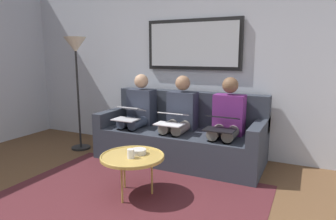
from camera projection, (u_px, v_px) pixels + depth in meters
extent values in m
cube|color=#B7BCC6|center=(195.00, 62.00, 4.32)|extent=(6.00, 0.12, 2.60)
cube|color=#4C1E23|center=(131.00, 197.00, 3.01)|extent=(2.60, 1.80, 0.01)
cube|color=#2D333D|center=(179.00, 145.00, 4.04)|extent=(2.20, 0.90, 0.42)
cube|color=#2D333D|center=(189.00, 108.00, 4.27)|extent=(2.20, 0.20, 0.48)
cube|color=#2D333D|center=(259.00, 131.00, 3.54)|extent=(0.14, 0.90, 0.20)
cube|color=#2D333D|center=(116.00, 116.00, 4.42)|extent=(0.14, 0.90, 0.20)
cube|color=black|center=(193.00, 45.00, 4.20)|extent=(1.40, 0.04, 0.70)
cube|color=#B2B7BC|center=(192.00, 45.00, 4.18)|extent=(1.30, 0.01, 0.60)
cylinder|color=tan|center=(132.00, 157.00, 2.99)|extent=(0.64, 0.64, 0.03)
torus|color=tan|center=(132.00, 156.00, 2.99)|extent=(0.64, 0.64, 0.02)
cylinder|color=#B28E42|center=(122.00, 184.00, 2.86)|extent=(0.02, 0.02, 0.39)
cylinder|color=#B28E42|center=(152.00, 176.00, 3.04)|extent=(0.02, 0.02, 0.39)
cylinder|color=#B28E42|center=(124.00, 171.00, 3.18)|extent=(0.02, 0.02, 0.39)
cylinder|color=silver|center=(131.00, 154.00, 2.91)|extent=(0.07, 0.07, 0.09)
cylinder|color=beige|center=(139.00, 152.00, 3.04)|extent=(0.16, 0.16, 0.05)
cube|color=#66236B|center=(229.00, 114.00, 3.77)|extent=(0.38, 0.22, 0.50)
sphere|color=brown|center=(230.00, 85.00, 3.70)|extent=(0.20, 0.20, 0.20)
cylinder|color=gray|center=(232.00, 133.00, 3.58)|extent=(0.14, 0.42, 0.14)
cylinder|color=gray|center=(217.00, 131.00, 3.65)|extent=(0.14, 0.42, 0.14)
cylinder|color=gray|center=(226.00, 161.00, 3.44)|extent=(0.11, 0.11, 0.42)
cylinder|color=gray|center=(211.00, 158.00, 3.52)|extent=(0.11, 0.11, 0.42)
cube|color=black|center=(219.00, 130.00, 3.42)|extent=(0.35, 0.23, 0.01)
cube|color=black|center=(223.00, 117.00, 3.52)|extent=(0.35, 0.23, 0.07)
cube|color=#A5C6EA|center=(223.00, 117.00, 3.52)|extent=(0.32, 0.20, 0.05)
cube|color=#2D3342|center=(182.00, 110.00, 4.04)|extent=(0.38, 0.22, 0.50)
sphere|color=#997051|center=(183.00, 83.00, 3.97)|extent=(0.20, 0.20, 0.20)
cylinder|color=gray|center=(182.00, 127.00, 3.85)|extent=(0.14, 0.42, 0.14)
cylinder|color=gray|center=(170.00, 126.00, 3.93)|extent=(0.14, 0.42, 0.14)
cylinder|color=gray|center=(176.00, 153.00, 3.72)|extent=(0.11, 0.11, 0.42)
cylinder|color=gray|center=(163.00, 151.00, 3.79)|extent=(0.11, 0.11, 0.42)
cube|color=white|center=(169.00, 124.00, 3.69)|extent=(0.35, 0.21, 0.01)
cube|color=white|center=(173.00, 114.00, 3.78)|extent=(0.35, 0.21, 0.06)
cube|color=#A5C6EA|center=(173.00, 114.00, 3.78)|extent=(0.31, 0.18, 0.04)
cube|color=#2D3342|center=(142.00, 107.00, 4.32)|extent=(0.38, 0.22, 0.50)
sphere|color=tan|center=(141.00, 81.00, 4.25)|extent=(0.20, 0.20, 0.20)
cylinder|color=#384256|center=(140.00, 122.00, 4.13)|extent=(0.14, 0.42, 0.14)
cylinder|color=#384256|center=(129.00, 121.00, 4.20)|extent=(0.14, 0.42, 0.14)
cylinder|color=#384256|center=(132.00, 146.00, 3.99)|extent=(0.11, 0.11, 0.42)
cylinder|color=#384256|center=(121.00, 144.00, 4.07)|extent=(0.11, 0.11, 0.42)
cube|color=silver|center=(126.00, 119.00, 3.96)|extent=(0.33, 0.24, 0.01)
cube|color=silver|center=(132.00, 109.00, 4.08)|extent=(0.33, 0.23, 0.08)
cube|color=#A5C6EA|center=(132.00, 109.00, 4.07)|extent=(0.30, 0.20, 0.07)
cylinder|color=black|center=(81.00, 148.00, 4.56)|extent=(0.28, 0.28, 0.03)
cylinder|color=black|center=(78.00, 100.00, 4.43)|extent=(0.03, 0.03, 1.50)
cone|color=beige|center=(75.00, 45.00, 4.28)|extent=(0.32, 0.32, 0.22)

